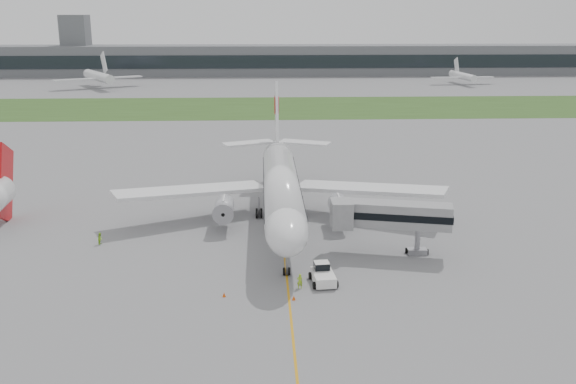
{
  "coord_description": "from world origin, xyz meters",
  "views": [
    {
      "loc": [
        -2.72,
        -83.45,
        29.2
      ],
      "look_at": [
        0.88,
        2.0,
        5.16
      ],
      "focal_mm": 40.0,
      "sensor_mm": 36.0,
      "label": 1
    }
  ],
  "objects_px": {
    "jet_bridge": "(387,215)",
    "airliner": "(281,183)",
    "pushback_tug": "(323,274)",
    "ground_crew_near": "(300,281)"
  },
  "relations": [
    {
      "from": "jet_bridge",
      "to": "ground_crew_near",
      "type": "xyz_separation_m",
      "value": [
        -11.36,
        -10.02,
        -4.21
      ]
    },
    {
      "from": "jet_bridge",
      "to": "ground_crew_near",
      "type": "bearing_deg",
      "value": -125.47
    },
    {
      "from": "airliner",
      "to": "pushback_tug",
      "type": "bearing_deg",
      "value": -79.8
    },
    {
      "from": "pushback_tug",
      "to": "ground_crew_near",
      "type": "height_order",
      "value": "pushback_tug"
    },
    {
      "from": "airliner",
      "to": "ground_crew_near",
      "type": "bearing_deg",
      "value": -86.84
    },
    {
      "from": "airliner",
      "to": "pushback_tug",
      "type": "xyz_separation_m",
      "value": [
        3.97,
        -22.08,
        -4.7
      ]
    },
    {
      "from": "airliner",
      "to": "ground_crew_near",
      "type": "xyz_separation_m",
      "value": [
        1.3,
        -23.61,
        -4.81
      ]
    },
    {
      "from": "pushback_tug",
      "to": "jet_bridge",
      "type": "distance_m",
      "value": 12.82
    },
    {
      "from": "airliner",
      "to": "pushback_tug",
      "type": "distance_m",
      "value": 22.92
    },
    {
      "from": "jet_bridge",
      "to": "airliner",
      "type": "bearing_deg",
      "value": 146.12
    }
  ]
}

